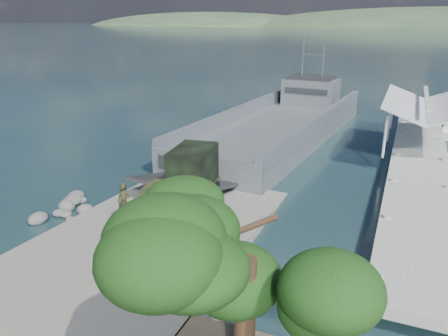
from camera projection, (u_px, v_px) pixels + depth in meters
ground at (162, 232)px, 24.07m from camera, size 1400.00×1400.00×0.00m
boat_ramp at (152, 236)px, 23.12m from camera, size 10.00×18.00×0.50m
shoreline_rocks at (78, 210)px, 26.79m from camera, size 3.20×5.60×0.90m
pier at (420, 144)px, 35.11m from camera, size 6.40×44.00×6.10m
landing_craft at (279, 130)px, 42.40m from camera, size 11.20×34.90×10.21m
military_truck at (185, 184)px, 24.85m from camera, size 3.26×7.76×3.49m
soldier at (124, 208)px, 23.50m from camera, size 0.74×0.49×2.02m
overhang_tree at (234, 253)px, 11.50m from camera, size 7.34×6.76×6.66m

